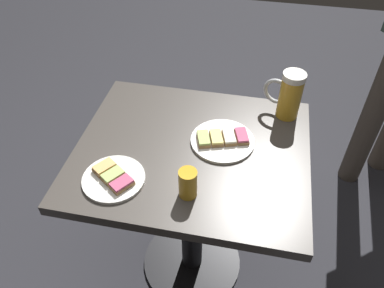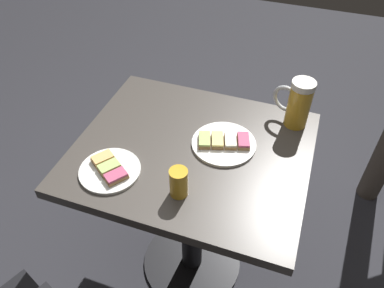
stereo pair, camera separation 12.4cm
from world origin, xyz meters
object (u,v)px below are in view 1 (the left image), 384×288
plate_near (223,140)px  plate_far (113,178)px  beer_mug (289,95)px  beer_glass_small (188,183)px

plate_near → plate_far: same height
beer_mug → plate_near: bearing=43.4°
plate_near → plate_far: 0.38m
plate_near → beer_glass_small: size_ratio=2.28×
plate_near → beer_glass_small: beer_glass_small is taller
plate_far → beer_mug: beer_mug is taller
beer_mug → plate_far: bearing=40.2°
beer_mug → beer_glass_small: bearing=58.1°
plate_far → beer_glass_small: (-0.23, 0.01, 0.04)m
plate_near → beer_mug: bearing=-136.6°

